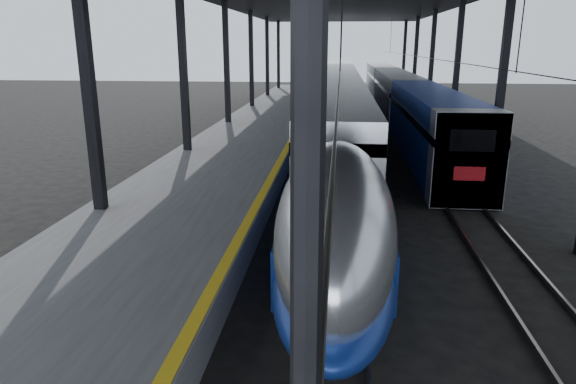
# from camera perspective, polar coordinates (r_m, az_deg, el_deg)

# --- Properties ---
(ground) EXTENTS (160.00, 160.00, 0.00)m
(ground) POSITION_cam_1_polar(r_m,az_deg,el_deg) (12.43, -4.57, -14.10)
(ground) COLOR black
(ground) RESTS_ON ground
(platform) EXTENTS (6.00, 80.00, 1.00)m
(platform) POSITION_cam_1_polar(r_m,az_deg,el_deg) (31.58, -4.43, 5.54)
(platform) COLOR #4C4C4F
(platform) RESTS_ON ground
(yellow_strip) EXTENTS (0.30, 80.00, 0.01)m
(yellow_strip) POSITION_cam_1_polar(r_m,az_deg,el_deg) (31.13, 0.66, 6.37)
(yellow_strip) COLOR gold
(yellow_strip) RESTS_ON platform
(rails) EXTENTS (6.52, 80.00, 0.16)m
(rails) POSITION_cam_1_polar(r_m,az_deg,el_deg) (31.27, 10.22, 4.44)
(rails) COLOR slate
(rails) RESTS_ON ground
(tgv_train) EXTENTS (2.88, 65.20, 4.13)m
(tgv_train) POSITION_cam_1_polar(r_m,az_deg,el_deg) (39.28, 5.78, 9.68)
(tgv_train) COLOR silver
(tgv_train) RESTS_ON ground
(second_train) EXTENTS (2.79, 56.05, 3.84)m
(second_train) POSITION_cam_1_polar(r_m,az_deg,el_deg) (47.31, 11.98, 10.50)
(second_train) COLOR navy
(second_train) RESTS_ON ground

